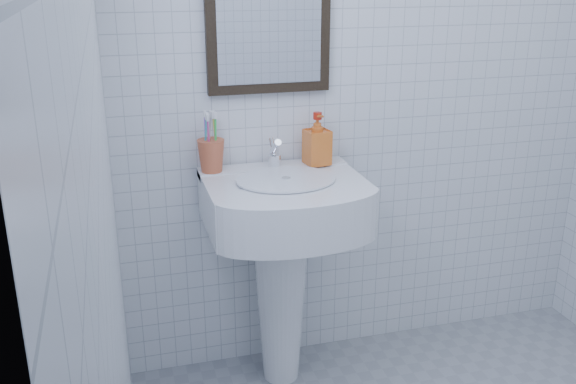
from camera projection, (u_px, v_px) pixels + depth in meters
name	position (u px, v px, depth m)	size (l,w,h in m)	color
wall_back	(371.00, 84.00, 2.73)	(2.20, 0.02, 2.50)	white
wall_left	(109.00, 204.00, 1.36)	(0.02, 2.40, 2.50)	white
washbasin	(282.00, 246.00, 2.63)	(0.62, 0.45, 0.95)	white
faucet	(275.00, 155.00, 2.61)	(0.05, 0.12, 0.13)	silver
toothbrush_cup	(211.00, 156.00, 2.55)	(0.11, 0.11, 0.13)	#BD5533
soap_dispenser	(317.00, 139.00, 2.64)	(0.10, 0.10, 0.21)	#D34714
wall_mirror	(269.00, 13.00, 2.50)	(0.50, 0.04, 0.62)	black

